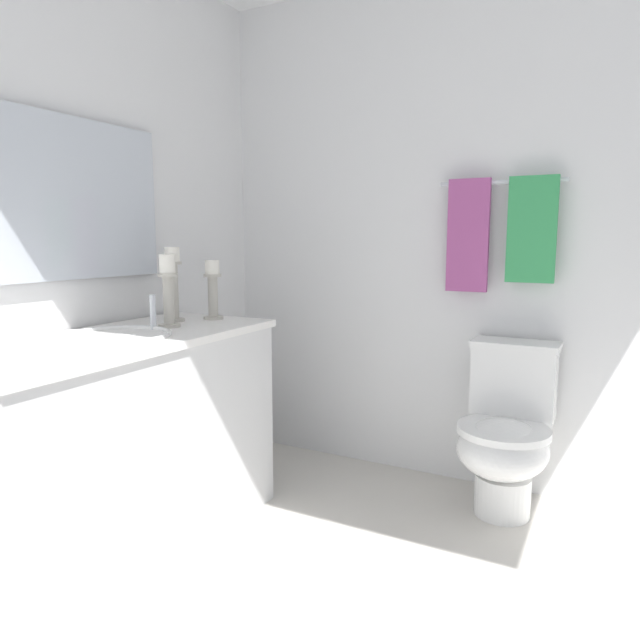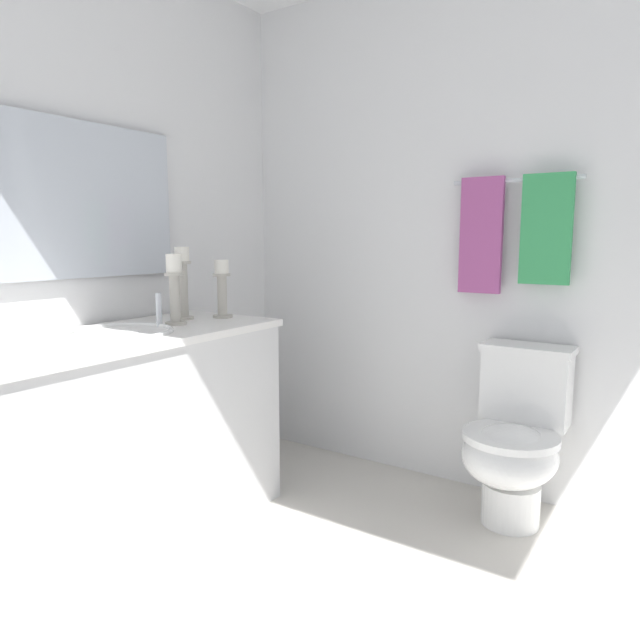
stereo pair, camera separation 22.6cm
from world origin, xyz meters
name	(u,v)px [view 2 (the right image)]	position (x,y,z in m)	size (l,w,h in m)	color
floor	(381,610)	(0.00, 0.00, -0.01)	(2.76, 2.21, 0.02)	beige
wall_back	(497,235)	(0.00, 1.11, 1.23)	(2.76, 0.04, 2.45)	white
wall_left	(101,235)	(-1.38, 0.00, 1.23)	(0.04, 2.21, 2.45)	white
vanity_cabinet	(126,438)	(-1.06, -0.17, 0.42)	(0.58, 1.31, 0.85)	silver
sink_basin	(122,343)	(-1.06, -0.17, 0.81)	(0.40, 0.40, 0.24)	white
mirror	(70,199)	(-1.34, -0.17, 1.36)	(0.02, 1.01, 0.63)	silver
candle_holder_tall	(222,288)	(-1.03, 0.37, 0.99)	(0.09, 0.09, 0.27)	#B7B2A5
candle_holder_short	(183,282)	(-1.13, 0.23, 1.02)	(0.09, 0.09, 0.33)	#B7B2A5
candle_holder_mid	(175,287)	(-1.04, 0.10, 1.01)	(0.09, 0.09, 0.30)	#B7B2A5
toilet	(515,440)	(0.20, 0.82, 0.37)	(0.39, 0.54, 0.75)	white
towel_bar	(516,180)	(0.09, 1.05, 1.46)	(0.02, 0.02, 0.56)	silver
towel_near_vanity	(481,236)	(-0.05, 1.03, 1.22)	(0.19, 0.03, 0.52)	#A54C8C
towel_center	(546,229)	(0.23, 1.03, 1.25)	(0.21, 0.03, 0.47)	#389E59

